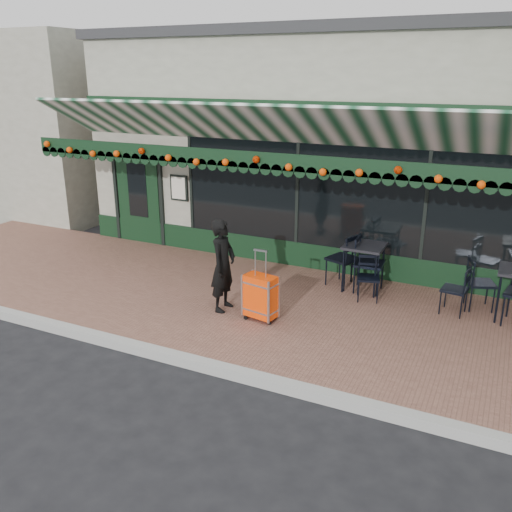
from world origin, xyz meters
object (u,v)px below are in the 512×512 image
at_px(woman, 223,265).
at_px(chair_a_left, 455,290).
at_px(chair_a_right, 481,284).
at_px(suitcase, 260,297).
at_px(chair_b_front, 368,278).
at_px(chair_b_right, 369,264).
at_px(cafe_table_b, 364,249).
at_px(chair_b_left, 343,259).

xyz_separation_m(woman, chair_a_left, (3.41, 1.46, -0.36)).
bearing_deg(chair_a_right, suitcase, 102.87).
height_order(chair_a_left, chair_b_front, chair_a_left).
xyz_separation_m(woman, chair_b_right, (1.94, 1.77, -0.25)).
relative_size(woman, chair_a_right, 1.75).
distance_m(cafe_table_b, chair_b_right, 0.27).
distance_m(cafe_table_b, chair_a_right, 1.96).
xyz_separation_m(suitcase, cafe_table_b, (1.11, 1.92, 0.37)).
xyz_separation_m(cafe_table_b, chair_a_left, (1.58, -0.36, -0.36)).
bearing_deg(chair_a_right, chair_b_front, 84.29).
bearing_deg(chair_a_left, chair_b_front, -80.29).
relative_size(cafe_table_b, chair_b_right, 0.83).
xyz_separation_m(suitcase, chair_b_right, (1.22, 1.88, 0.12)).
relative_size(cafe_table_b, chair_b_front, 1.09).
bearing_deg(woman, chair_a_right, -66.08).
height_order(chair_a_left, chair_b_left, chair_b_left).
bearing_deg(chair_b_left, suitcase, -0.62).
bearing_deg(cafe_table_b, chair_b_right, -19.17).
bearing_deg(woman, suitcase, -100.61).
height_order(suitcase, chair_a_left, suitcase).
height_order(woman, cafe_table_b, woman).
height_order(chair_b_left, chair_b_front, chair_b_left).
bearing_deg(chair_a_right, woman, 96.37).
height_order(chair_a_right, chair_b_left, chair_b_left).
distance_m(chair_a_left, chair_b_left, 2.01).
distance_m(chair_b_right, chair_b_front, 0.40).
xyz_separation_m(cafe_table_b, chair_b_front, (0.20, -0.41, -0.37)).
distance_m(suitcase, cafe_table_b, 2.25).
relative_size(woman, chair_b_right, 1.50).
bearing_deg(suitcase, chair_a_left, 40.94).
bearing_deg(chair_a_left, chair_b_left, -93.68).
bearing_deg(chair_b_front, chair_b_right, 87.07).
relative_size(cafe_table_b, chair_a_left, 1.05).
height_order(chair_a_left, chair_a_right, chair_a_right).
height_order(chair_a_right, chair_b_right, chair_b_right).
relative_size(woman, chair_b_left, 1.52).
height_order(suitcase, chair_b_front, suitcase).
bearing_deg(cafe_table_b, woman, -135.24).
height_order(suitcase, chair_a_right, suitcase).
xyz_separation_m(woman, suitcase, (0.71, -0.11, -0.37)).
relative_size(suitcase, chair_b_front, 1.49).
height_order(woman, chair_b_left, woman).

